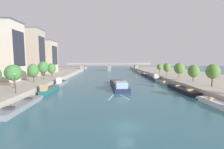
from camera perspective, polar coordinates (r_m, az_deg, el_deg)
The scene contains 28 objects.
ground_plane at distance 24.73m, azimuth 5.25°, elevation -18.75°, with size 400.00×400.00×0.00m, color #336675.
quay_left at distance 86.55m, azimuth -28.23°, elevation -1.02°, with size 36.00×170.00×2.07m, color #B7AD9E.
quay_right at distance 89.39m, azimuth 27.13°, elevation -0.77°, with size 36.00×170.00×2.07m, color #B7AD9E.
barge_midriver at distance 56.08m, azimuth 2.53°, elevation -3.82°, with size 5.74×23.65×3.03m.
wake_behind_barge at distance 41.90m, azimuth 2.11°, elevation -8.37°, with size 5.60×5.99×0.03m.
moored_boat_left_end at distance 37.98m, azimuth -30.38°, elevation -9.81°, with size 3.04×14.86×2.18m.
moored_boat_left_downstream at distance 51.28m, azimuth -22.34°, elevation -5.09°, with size 2.41×12.00×3.20m.
moored_boat_left_lone at distance 64.12m, azimuth -18.15°, elevation -2.82°, with size 2.32×10.84×3.37m.
moored_boat_right_near at distance 40.35m, azimuth 34.75°, elevation -9.12°, with size 2.34×12.40×2.24m.
moored_boat_right_far at distance 53.47m, azimuth 24.55°, elevation -5.11°, with size 3.27×16.02×2.32m.
moored_boat_right_upstream at distance 68.09m, azimuth 17.78°, elevation -2.69°, with size 2.16×10.10×2.11m.
moored_boat_right_end at distance 80.09m, azimuth 15.10°, elevation -1.07°, with size 3.54×15.22×3.25m.
moored_boat_right_downstream at distance 94.98m, azimuth 12.15°, elevation -0.13°, with size 2.30×10.60×2.39m.
moored_boat_right_lone at distance 110.05m, azimuth 10.36°, elevation 0.67°, with size 2.94×14.31×2.26m.
tree_left_end_of_row at distance 50.82m, azimuth -32.70°, elevation 0.56°, with size 4.41×4.41×6.62m.
tree_left_second at distance 60.84m, azimuth -27.17°, elevation 1.43°, with size 3.70×3.70×6.51m.
tree_left_third at distance 68.61m, azimuth -24.13°, elevation 2.47°, with size 4.02×4.02×7.19m.
tree_left_nearest at distance 76.90m, azimuth -21.49°, elevation 2.14°, with size 3.74×3.74×6.17m.
tree_right_midway at distance 54.44m, azimuth 33.29°, elevation 0.93°, with size 3.76×3.76×6.72m.
tree_right_nearest at distance 63.20m, azimuth 27.97°, elevation 1.12°, with size 3.93×3.93×6.11m.
tree_right_by_lamp at distance 73.21m, azimuth 23.66°, elevation 2.11°, with size 4.38×4.38×6.54m.
tree_right_far at distance 84.49m, azimuth 19.73°, elevation 2.48°, with size 3.76×3.76×6.10m.
tree_right_third at distance 95.73m, azimuth 17.26°, elevation 2.73°, with size 3.47×3.47×5.30m.
lamppost_left_bank at distance 43.43m, azimuth -32.27°, elevation -2.50°, with size 0.28×0.28×4.75m.
building_left_far_end at distance 71.00m, azimuth -35.83°, elevation 7.09°, with size 13.57×9.87×22.25m.
building_left_middle at distance 88.05m, azimuth -28.77°, elevation 7.27°, with size 14.66×9.37×23.07m.
building_left_corner at distance 103.52m, azimuth -24.52°, elevation 6.08°, with size 16.02×12.37×19.26m.
bridge_far at distance 130.05m, azimuth -0.98°, elevation 3.28°, with size 69.76×4.40×7.00m.
Camera 1 is at (-3.05, -22.30, 10.26)m, focal length 24.67 mm.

